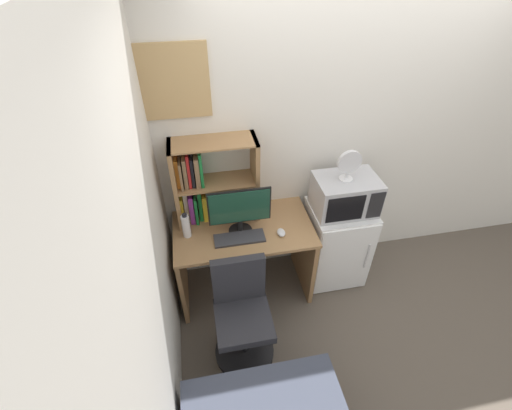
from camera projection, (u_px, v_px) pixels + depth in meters
The scene contains 13 objects.
wall_back at pixel (394, 135), 3.01m from camera, with size 6.40×0.04×2.60m, color silver.
wall_left at pixel (139, 356), 1.47m from camera, with size 0.04×4.40×2.60m, color silver.
desk at pixel (244, 249), 3.03m from camera, with size 1.14×0.64×0.77m.
hutch_bookshelf at pixel (204, 183), 2.78m from camera, with size 0.66×0.26×0.71m.
monitor at pixel (240, 210), 2.70m from camera, with size 0.49×0.19×0.41m.
keyboard at pixel (240, 238), 2.77m from camera, with size 0.40×0.14×0.02m, color #333338.
computer_mouse at pixel (281, 233), 2.81m from camera, with size 0.06×0.09×0.04m, color silver.
water_bottle at pixel (186, 226), 2.74m from camera, with size 0.06×0.06×0.22m.
mini_fridge at pixel (336, 243), 3.26m from camera, with size 0.53×0.50×0.81m.
microwave at pixel (345, 195), 2.91m from camera, with size 0.51×0.37×0.31m.
desk_fan at pixel (349, 164), 2.72m from camera, with size 0.19×0.11×0.27m.
desk_chair at pixel (242, 318), 2.64m from camera, with size 0.47×0.47×0.91m.
wall_corkboard at pixel (163, 83), 2.35m from camera, with size 0.62×0.02×0.51m, color tan.
Camera 1 is at (-1.28, -2.43, 2.72)m, focal length 24.69 mm.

